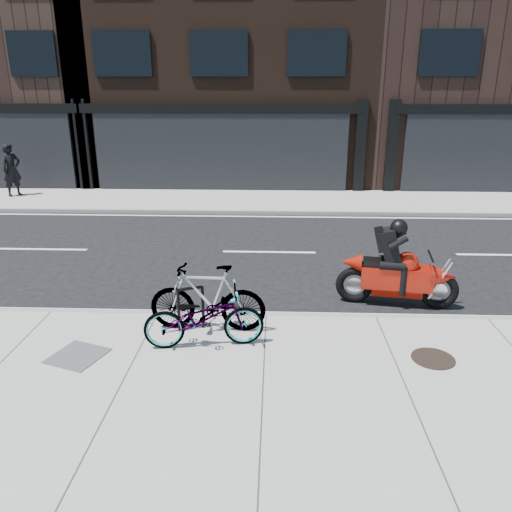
{
  "coord_description": "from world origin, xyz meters",
  "views": [
    {
      "loc": [
        0.13,
        -10.27,
        4.13
      ],
      "look_at": [
        -0.23,
        -0.92,
        0.9
      ],
      "focal_mm": 35.0,
      "sensor_mm": 36.0,
      "label": 1
    }
  ],
  "objects_px": {
    "bicycle_front": "(204,317)",
    "utility_grate": "(77,356)",
    "pedestrian": "(12,170)",
    "bicycle_rear": "(207,298)",
    "manhole_cover": "(433,358)",
    "bike_rack": "(191,305)",
    "motorcycle": "(403,271)"
  },
  "relations": [
    {
      "from": "pedestrian",
      "to": "motorcycle",
      "type": "bearing_deg",
      "value": -92.93
    },
    {
      "from": "bicycle_front",
      "to": "utility_grate",
      "type": "distance_m",
      "value": 2.04
    },
    {
      "from": "bike_rack",
      "to": "manhole_cover",
      "type": "xyz_separation_m",
      "value": [
        3.87,
        -0.84,
        -0.46
      ]
    },
    {
      "from": "bicycle_rear",
      "to": "motorcycle",
      "type": "height_order",
      "value": "motorcycle"
    },
    {
      "from": "motorcycle",
      "to": "bicycle_front",
      "type": "bearing_deg",
      "value": -142.27
    },
    {
      "from": "bicycle_front",
      "to": "manhole_cover",
      "type": "xyz_separation_m",
      "value": [
        3.57,
        -0.29,
        -0.5
      ]
    },
    {
      "from": "bicycle_front",
      "to": "pedestrian",
      "type": "relative_size",
      "value": 0.98
    },
    {
      "from": "bike_rack",
      "to": "motorcycle",
      "type": "relative_size",
      "value": 0.34
    },
    {
      "from": "bicycle_front",
      "to": "utility_grate",
      "type": "bearing_deg",
      "value": 93.03
    },
    {
      "from": "motorcycle",
      "to": "manhole_cover",
      "type": "height_order",
      "value": "motorcycle"
    },
    {
      "from": "bicycle_front",
      "to": "motorcycle",
      "type": "xyz_separation_m",
      "value": [
        3.59,
        1.98,
        0.08
      ]
    },
    {
      "from": "bike_rack",
      "to": "manhole_cover",
      "type": "relative_size",
      "value": 1.19
    },
    {
      "from": "bicycle_front",
      "to": "motorcycle",
      "type": "bearing_deg",
      "value": -70.17
    },
    {
      "from": "bicycle_rear",
      "to": "pedestrian",
      "type": "relative_size",
      "value": 1.02
    },
    {
      "from": "motorcycle",
      "to": "manhole_cover",
      "type": "bearing_deg",
      "value": -81.74
    },
    {
      "from": "bicycle_rear",
      "to": "manhole_cover",
      "type": "bearing_deg",
      "value": 79.23
    },
    {
      "from": "manhole_cover",
      "to": "utility_grate",
      "type": "distance_m",
      "value": 5.51
    },
    {
      "from": "bicycle_front",
      "to": "manhole_cover",
      "type": "distance_m",
      "value": 3.61
    },
    {
      "from": "bike_rack",
      "to": "bicycle_rear",
      "type": "height_order",
      "value": "bicycle_rear"
    },
    {
      "from": "manhole_cover",
      "to": "bicycle_rear",
      "type": "bearing_deg",
      "value": 166.86
    },
    {
      "from": "bike_rack",
      "to": "bicycle_rear",
      "type": "bearing_deg",
      "value": -0.0
    },
    {
      "from": "pedestrian",
      "to": "bicycle_rear",
      "type": "bearing_deg",
      "value": -106.84
    },
    {
      "from": "bicycle_rear",
      "to": "utility_grate",
      "type": "height_order",
      "value": "bicycle_rear"
    },
    {
      "from": "motorcycle",
      "to": "pedestrian",
      "type": "xyz_separation_m",
      "value": [
        -12.32,
        9.15,
        0.39
      ]
    },
    {
      "from": "bike_rack",
      "to": "motorcycle",
      "type": "distance_m",
      "value": 4.15
    },
    {
      "from": "bike_rack",
      "to": "bicycle_rear",
      "type": "relative_size",
      "value": 0.4
    },
    {
      "from": "utility_grate",
      "to": "bicycle_front",
      "type": "bearing_deg",
      "value": 12.04
    },
    {
      "from": "utility_grate",
      "to": "manhole_cover",
      "type": "bearing_deg",
      "value": 1.33
    },
    {
      "from": "bike_rack",
      "to": "utility_grate",
      "type": "height_order",
      "value": "bike_rack"
    },
    {
      "from": "bike_rack",
      "to": "bicycle_front",
      "type": "distance_m",
      "value": 0.63
    },
    {
      "from": "bike_rack",
      "to": "utility_grate",
      "type": "xyz_separation_m",
      "value": [
        -1.64,
        -0.96,
        -0.46
      ]
    },
    {
      "from": "bicycle_rear",
      "to": "pedestrian",
      "type": "xyz_separation_m",
      "value": [
        -8.72,
        10.58,
        0.38
      ]
    }
  ]
}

